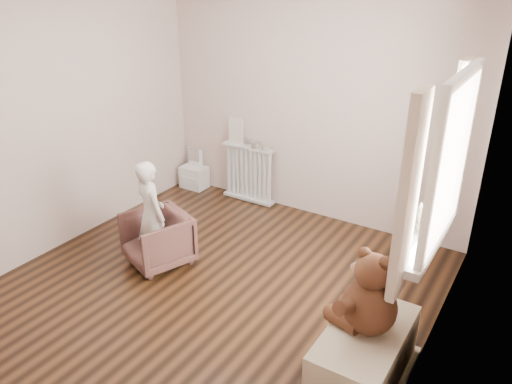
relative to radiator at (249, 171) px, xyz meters
The scene contains 18 objects.
floor 1.87m from the radiator, 66.56° to the right, with size 3.60×3.60×0.01m, color black.
back_wall 1.17m from the radiator, ahead, with size 3.60×0.02×2.60m, color beige.
left_wall 2.19m from the radiator, 122.53° to the right, with size 0.02×3.60×2.60m, color beige.
right_wall 3.17m from the radiator, 33.60° to the right, with size 0.02×3.60×2.60m, color beige.
window 3.04m from the radiator, 29.01° to the right, with size 0.03×0.90×1.10m, color white.
window_sill 2.81m from the radiator, 29.91° to the right, with size 0.22×1.10×0.06m, color silver.
curtain_left 3.23m from the radiator, 39.35° to the right, with size 0.06×0.26×1.30m, color beige.
curtain_right 2.70m from the radiator, 18.81° to the right, with size 0.06×0.26×1.30m, color beige.
radiator is the anchor object (origin of this frame).
paper_doll 0.50m from the radiator, behind, with size 0.19×0.02×0.32m, color beige.
tin_a 0.36m from the radiator, ahead, with size 0.11×0.11×0.07m, color #A59E8C.
tin_b 0.41m from the radiator, ahead, with size 0.08×0.08×0.04m, color #A59E8C.
toy_vanity 0.83m from the radiator, behind, with size 0.33×0.24×0.52m, color silver.
armchair 1.65m from the radiator, 89.03° to the right, with size 0.55×0.57×0.52m, color #522F28.
child 1.70m from the radiator, 89.06° to the right, with size 0.38×0.25×1.05m, color silver.
toy_bench 3.04m from the radiator, 42.09° to the right, with size 0.48×0.91×0.43m, color beige.
teddy_bear 3.03m from the radiator, 41.94° to the right, with size 0.48×0.37×0.59m, color #391D0F, non-canonical shape.
plush_cat 2.82m from the radiator, 29.69° to the right, with size 0.18×0.30×0.25m, color slate, non-canonical shape.
Camera 1 is at (2.30, -2.97, 2.63)m, focal length 35.00 mm.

